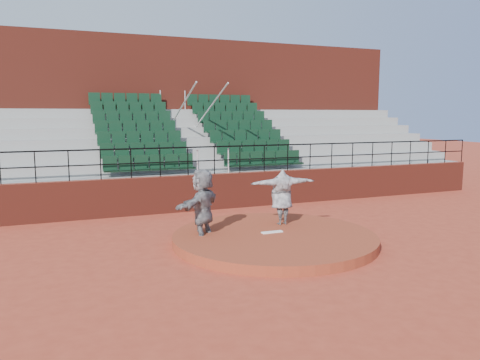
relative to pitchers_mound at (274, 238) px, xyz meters
name	(u,v)px	position (x,y,z in m)	size (l,w,h in m)	color
ground	(274,243)	(0.00, 0.00, -0.12)	(90.00, 90.00, 0.00)	#9F3824
pitchers_mound	(274,238)	(0.00, 0.00, 0.00)	(5.50, 5.50, 0.25)	maroon
pitching_rubber	(272,232)	(0.00, 0.15, 0.14)	(0.60, 0.15, 0.03)	white
boundary_wall	(215,191)	(0.00, 5.00, 0.53)	(24.00, 0.30, 1.30)	maroon
wall_railing	(214,154)	(0.00, 5.00, 1.90)	(24.04, 0.05, 1.03)	black
seating_deck	(188,161)	(0.00, 8.65, 1.32)	(24.00, 5.97, 4.63)	gray
press_box_facade	(166,113)	(0.00, 12.60, 3.43)	(24.00, 3.00, 7.10)	maroon
pitcher	(282,197)	(0.70, 0.95, 0.94)	(1.99, 0.54, 1.62)	black
fielder	(202,206)	(-1.79, 0.76, 0.89)	(1.88, 0.60, 2.03)	black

